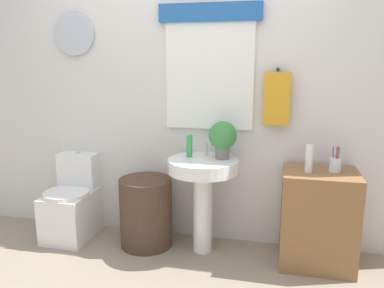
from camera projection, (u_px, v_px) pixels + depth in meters
back_wall at (192, 85)px, 3.17m from camera, size 4.40×0.18×2.60m
toilet at (73, 205)px, 3.35m from camera, size 0.38×0.51×0.72m
laundry_hamper at (146, 212)px, 3.17m from camera, size 0.43×0.43×0.57m
pedestal_sink at (203, 181)px, 3.01m from camera, size 0.55×0.55×0.76m
faucet at (206, 150)px, 3.07m from camera, size 0.03×0.03×0.10m
wooden_cabinet at (318, 218)px, 2.86m from camera, size 0.53×0.44×0.72m
soap_bottle at (189, 146)px, 3.02m from camera, size 0.05×0.05×0.18m
potted_plant at (223, 137)px, 2.96m from camera, size 0.22×0.22×0.29m
lotion_bottle at (309, 159)px, 2.75m from camera, size 0.05×0.05×0.20m
toothbrush_cup at (335, 164)px, 2.77m from camera, size 0.08×0.08×0.19m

